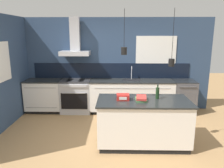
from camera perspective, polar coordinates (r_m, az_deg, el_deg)
ground_plane at (r=4.70m, az=-0.76°, el=-14.32°), size 16.00×16.00×0.00m
wall_back at (r=6.23m, az=-0.72°, el=5.60°), size 5.60×2.26×2.60m
wall_left at (r=5.58m, az=-26.37°, el=2.85°), size 0.08×3.80×2.60m
counter_run_left at (r=6.44m, az=-17.21°, el=-2.88°), size 0.99×0.64×0.91m
counter_run_sink at (r=6.12m, az=5.12°, el=-3.14°), size 2.30×0.64×1.27m
oven_range at (r=6.21m, az=-9.34°, el=-3.10°), size 0.82×0.66×0.91m
dishwasher at (r=6.38m, az=18.11°, el=-3.13°), size 0.59×0.65×0.91m
kitchen_island at (r=4.41m, az=8.10°, el=-9.77°), size 1.79×0.91×0.91m
bottle_on_island at (r=4.37m, az=11.79°, el=-2.26°), size 0.07×0.07×0.29m
book_stack at (r=4.22m, az=7.64°, el=-3.78°), size 0.22×0.35×0.08m
red_supply_box at (r=4.23m, az=2.86°, el=-3.41°), size 0.24×0.19×0.11m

